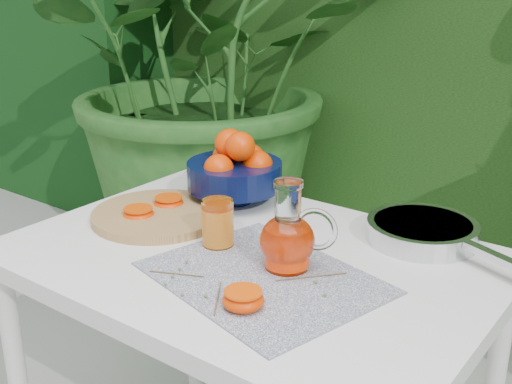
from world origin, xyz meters
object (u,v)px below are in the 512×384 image
Objects in this scene: white_table at (250,288)px; juice_pitcher at (288,238)px; fruit_bowl at (236,169)px; cutting_board at (158,215)px; saute_pan at (423,231)px.

juice_pitcher is (0.11, -0.02, 0.15)m from white_table.
fruit_bowl is at bearing 143.29° from juice_pitcher.
white_table is at bearing -46.06° from fruit_bowl.
fruit_bowl reaches higher than cutting_board.
fruit_bowl is at bearing -174.23° from saute_pan.
fruit_bowl is 1.39× the size of juice_pitcher.
white_table is at bearing 171.81° from juice_pitcher.
cutting_board reaches higher than white_table.
white_table is 0.40m from saute_pan.
fruit_bowl is (-0.22, 0.22, 0.17)m from white_table.
cutting_board is (-0.29, 0.02, 0.09)m from white_table.
juice_pitcher reaches higher than cutting_board.
fruit_bowl is (0.07, 0.20, 0.08)m from cutting_board.
saute_pan is at bearing 5.77° from fruit_bowl.
cutting_board is at bearing 174.83° from juice_pitcher.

